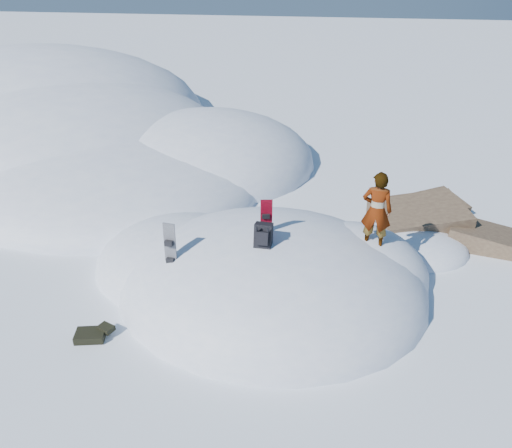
% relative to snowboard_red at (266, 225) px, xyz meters
% --- Properties ---
extents(ground, '(120.00, 120.00, 0.00)m').
position_rel_snowboard_red_xyz_m(ground, '(0.13, 0.01, -1.65)').
color(ground, white).
rests_on(ground, ground).
extents(snow_mound, '(8.00, 6.00, 3.00)m').
position_rel_snowboard_red_xyz_m(snow_mound, '(-0.04, 0.25, -1.65)').
color(snow_mound, white).
rests_on(snow_mound, ground).
extents(snow_ridge, '(21.50, 18.50, 6.40)m').
position_rel_snowboard_red_xyz_m(snow_ridge, '(-10.30, 9.86, -1.65)').
color(snow_ridge, white).
rests_on(snow_ridge, ground).
extents(rock_outcrop, '(4.68, 4.41, 1.68)m').
position_rel_snowboard_red_xyz_m(rock_outcrop, '(3.85, 3.02, -1.64)').
color(rock_outcrop, brown).
rests_on(rock_outcrop, ground).
extents(snowboard_red, '(0.29, 0.28, 1.33)m').
position_rel_snowboard_red_xyz_m(snowboard_red, '(0.00, 0.00, 0.00)').
color(snowboard_red, red).
rests_on(snowboard_red, snow_mound).
extents(snowboard_dark, '(0.27, 0.17, 1.38)m').
position_rel_snowboard_red_xyz_m(snowboard_dark, '(-1.87, -0.89, -0.34)').
color(snowboard_dark, black).
rests_on(snowboard_dark, snow_mound).
extents(backpack, '(0.37, 0.42, 0.59)m').
position_rel_snowboard_red_xyz_m(backpack, '(0.02, -0.51, 0.04)').
color(backpack, black).
rests_on(backpack, snow_mound).
extents(gear_pile, '(0.77, 0.59, 0.20)m').
position_rel_snowboard_red_xyz_m(gear_pile, '(-3.13, -2.24, -1.55)').
color(gear_pile, black).
rests_on(gear_pile, ground).
extents(person, '(0.70, 0.51, 1.77)m').
position_rel_snowboard_red_xyz_m(person, '(2.31, 0.50, 0.30)').
color(person, slate).
rests_on(person, snow_mound).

